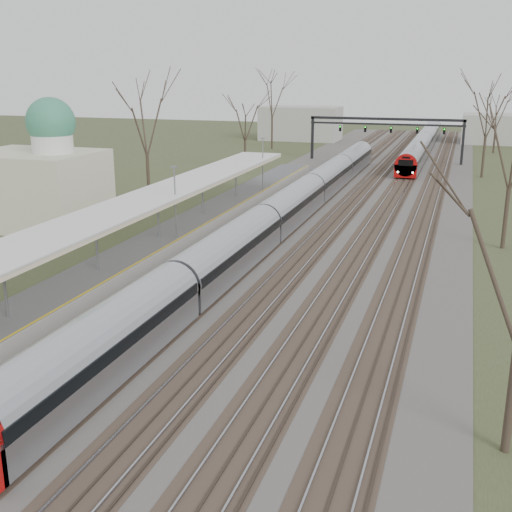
# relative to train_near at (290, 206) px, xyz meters

# --- Properties ---
(track_bed) EXTENTS (24.00, 160.00, 0.22)m
(track_bed) POSITION_rel_train_near_xyz_m (2.76, 10.00, -1.42)
(track_bed) COLOR #474442
(track_bed) RESTS_ON ground
(platform) EXTENTS (3.50, 69.00, 1.00)m
(platform) POSITION_rel_train_near_xyz_m (-6.55, -7.50, -0.98)
(platform) COLOR #9E9B93
(platform) RESTS_ON ground
(canopy) EXTENTS (4.10, 50.00, 3.11)m
(canopy) POSITION_rel_train_near_xyz_m (-6.55, -12.01, 2.45)
(canopy) COLOR slate
(canopy) RESTS_ON platform
(dome_building) EXTENTS (10.00, 8.00, 10.30)m
(dome_building) POSITION_rel_train_near_xyz_m (-19.21, -7.00, 2.24)
(dome_building) COLOR beige
(dome_building) RESTS_ON ground
(signal_gantry) EXTENTS (21.00, 0.59, 6.08)m
(signal_gantry) POSITION_rel_train_near_xyz_m (2.79, 39.99, 3.43)
(signal_gantry) COLOR black
(signal_gantry) RESTS_ON ground
(tree_west_far) EXTENTS (5.50, 5.50, 11.33)m
(tree_west_far) POSITION_rel_train_near_xyz_m (-14.50, 3.00, 6.54)
(tree_west_far) COLOR #2D231C
(tree_west_far) RESTS_ON ground
(train_near) EXTENTS (2.62, 75.21, 3.05)m
(train_near) POSITION_rel_train_near_xyz_m (0.00, 0.00, 0.00)
(train_near) COLOR #989AA2
(train_near) RESTS_ON ground
(train_far) EXTENTS (2.62, 60.21, 3.05)m
(train_far) POSITION_rel_train_near_xyz_m (7.00, 55.02, 0.00)
(train_far) COLOR #989AA2
(train_far) RESTS_ON ground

